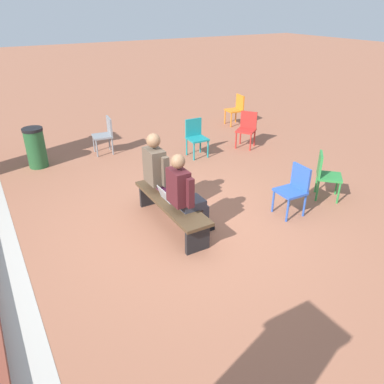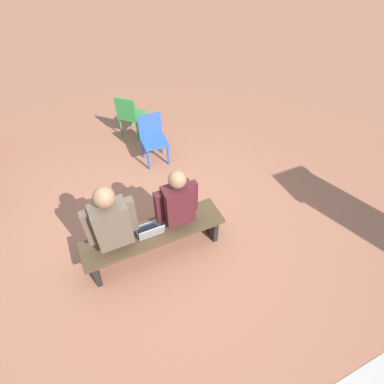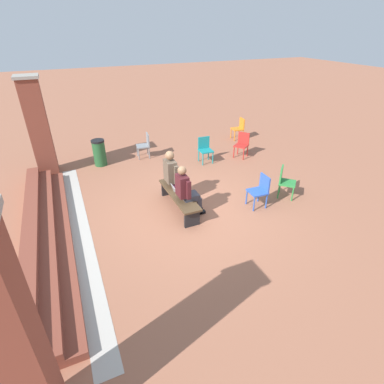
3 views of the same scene
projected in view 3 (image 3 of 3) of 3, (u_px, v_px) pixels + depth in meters
name	position (u px, v px, depth m)	size (l,w,h in m)	color
ground_plane	(192.00, 209.00, 7.59)	(60.00, 60.00, 0.00)	#9E6047
concrete_strip	(81.00, 232.00, 6.75)	(7.04, 0.40, 0.01)	#B7B2A8
brick_steps	(43.00, 234.00, 6.41)	(6.24, 0.90, 0.45)	brown
brick_pillar_left_of_steps	(7.00, 351.00, 2.77)	(0.64, 0.64, 2.90)	brown
brick_pillar_right_of_steps	(39.00, 127.00, 8.75)	(0.64, 0.64, 2.90)	brown
bench	(179.00, 197.00, 7.42)	(1.80, 0.44, 0.45)	#4C3823
person_student	(186.00, 190.00, 7.01)	(0.53, 0.67, 1.33)	#383842
person_adult	(175.00, 175.00, 7.63)	(0.58, 0.73, 1.40)	#7F2D5B
laptop	(178.00, 191.00, 7.39)	(0.32, 0.29, 0.21)	#9EA0A5
plastic_chair_near_bench_right	(242.00, 143.00, 10.38)	(0.59, 0.59, 0.84)	red
plastic_chair_far_left	(239.00, 127.00, 11.98)	(0.46, 0.46, 0.84)	orange
plastic_chair_far_right	(260.00, 189.00, 7.51)	(0.44, 0.44, 0.84)	#2D56B7
plastic_chair_foreground	(145.00, 144.00, 10.32)	(0.46, 0.46, 0.84)	gray
plastic_chair_near_bench_left	(205.00, 148.00, 9.97)	(0.44, 0.44, 0.84)	teal
plastic_chair_by_pillar	(285.00, 180.00, 7.93)	(0.59, 0.59, 0.84)	#2D893D
litter_bin	(99.00, 153.00, 9.75)	(0.42, 0.42, 0.86)	#23562D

